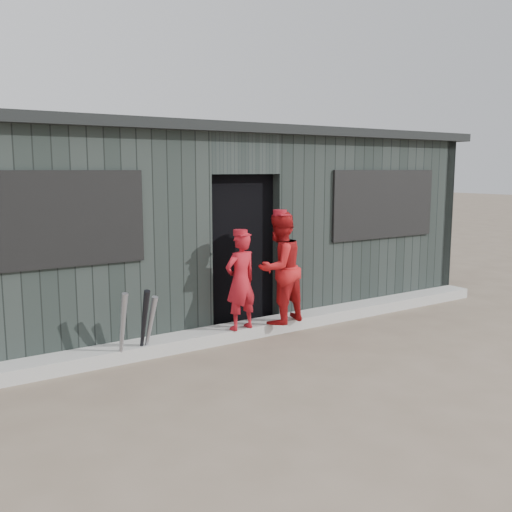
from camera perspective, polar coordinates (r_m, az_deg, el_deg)
ground at (r=5.91m, az=9.91°, el=-11.86°), size 80.00×80.00×0.00m
curb at (r=7.24m, az=-0.09°, el=-7.24°), size 8.00×0.36×0.15m
bat_left at (r=6.18m, az=-13.21°, el=-7.13°), size 0.10×0.24×0.80m
bat_mid at (r=6.33m, az=-10.59°, el=-7.03°), size 0.14×0.28×0.72m
bat_right at (r=6.27m, az=-11.16°, el=-6.77°), size 0.09×0.35×0.82m
player_red_left at (r=6.81m, az=-1.56°, el=-2.51°), size 0.46×0.33×1.18m
player_red_right at (r=7.08m, az=2.37°, el=-1.20°), size 0.78×0.67×1.39m
player_grey_back at (r=7.87m, az=1.47°, el=-2.35°), size 0.62×0.48×1.11m
dugout at (r=8.46m, az=-6.41°, el=3.37°), size 8.30×3.30×2.62m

